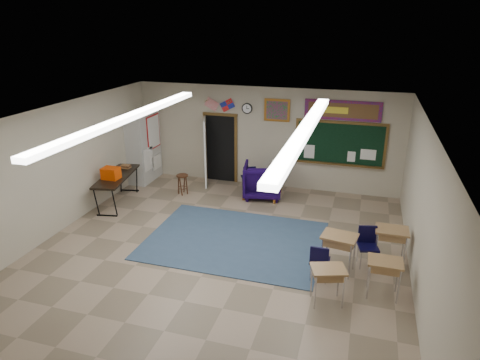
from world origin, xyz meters
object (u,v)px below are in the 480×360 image
(student_desk_front_right, at_px, (390,244))
(folding_table, at_px, (118,188))
(student_desk_front_left, at_px, (338,251))
(wooden_stool, at_px, (183,184))
(wingback_armchair, at_px, (263,180))

(student_desk_front_right, bearing_deg, folding_table, 170.69)
(student_desk_front_left, xyz_separation_m, student_desk_front_right, (1.01, 0.62, -0.01))
(student_desk_front_right, bearing_deg, wooden_stool, 158.08)
(wingback_armchair, xyz_separation_m, wooden_stool, (-2.27, -0.50, -0.19))
(student_desk_front_left, relative_size, student_desk_front_right, 1.02)
(folding_table, xyz_separation_m, wooden_stool, (1.45, 1.12, -0.14))
(student_desk_front_left, relative_size, wooden_stool, 1.37)
(wooden_stool, bearing_deg, student_desk_front_right, -21.76)
(wingback_armchair, bearing_deg, student_desk_front_left, 114.35)
(wingback_armchair, distance_m, wooden_stool, 2.34)
(student_desk_front_right, bearing_deg, wingback_armchair, 140.72)
(wingback_armchair, height_order, wooden_stool, wingback_armchair)
(student_desk_front_left, relative_size, folding_table, 0.39)
(student_desk_front_right, xyz_separation_m, wooden_stool, (-5.68, 2.27, -0.14))
(student_desk_front_left, height_order, wooden_stool, student_desk_front_left)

